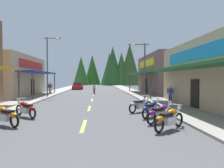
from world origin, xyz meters
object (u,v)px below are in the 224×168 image
object	(u,v)px
streetlamp_right	(141,63)
pedestrian_waiting	(170,93)
motorcycle_parked_right_0	(169,118)
motorcycle_parked_left_3	(26,108)
motorcycle_parked_right_2	(152,108)
parked_car_curbside	(78,86)
pedestrian_browsing	(50,87)
motorcycle_parked_right_3	(140,104)
motorcycle_parked_left_2	(5,115)
streetlamp_left	(50,59)
rider_cruising_lead	(94,89)
motorcycle_parked_right_1	(161,113)

from	to	relation	value
streetlamp_right	pedestrian_waiting	distance (m)	4.03
motorcycle_parked_right_0	motorcycle_parked_left_3	bearing A→B (deg)	117.54
motorcycle_parked_right_2	parked_car_curbside	world-z (taller)	parked_car_curbside
pedestrian_browsing	pedestrian_waiting	bearing A→B (deg)	42.58
motorcycle_parked_right_0	motorcycle_parked_right_3	distance (m)	4.39
motorcycle_parked_left_2	pedestrian_browsing	bearing A→B (deg)	-47.29
parked_car_curbside	motorcycle_parked_right_2	bearing A→B (deg)	-169.28
streetlamp_left	streetlamp_right	xyz separation A→B (m)	(9.69, -3.89, -0.71)
streetlamp_right	rider_cruising_lead	size ratio (longest dim) A/B	2.60
motorcycle_parked_left_3	pedestrian_browsing	distance (m)	16.75
motorcycle_parked_right_0	pedestrian_browsing	size ratio (longest dim) A/B	1.08
streetlamp_right	motorcycle_parked_left_2	distance (m)	13.10
rider_cruising_lead	parked_car_curbside	distance (m)	12.43
pedestrian_browsing	motorcycle_parked_left_2	bearing A→B (deg)	0.23
motorcycle_parked_right_1	streetlamp_right	bearing A→B (deg)	46.11
pedestrian_browsing	parked_car_curbside	bearing A→B (deg)	160.25
motorcycle_parked_right_2	pedestrian_browsing	world-z (taller)	pedestrian_browsing
motorcycle_parked_left_2	motorcycle_parked_right_1	bearing A→B (deg)	-143.96
pedestrian_browsing	rider_cruising_lead	bearing A→B (deg)	80.15
motorcycle_parked_right_2	pedestrian_waiting	size ratio (longest dim) A/B	1.06
motorcycle_parked_right_1	motorcycle_parked_right_3	bearing A→B (deg)	59.34
streetlamp_left	motorcycle_parked_left_3	world-z (taller)	streetlamp_left
streetlamp_left	motorcycle_parked_right_0	distance (m)	17.36
motorcycle_parked_left_3	rider_cruising_lead	world-z (taller)	rider_cruising_lead
motorcycle_parked_left_3	rider_cruising_lead	xyz separation A→B (m)	(3.42, 16.27, 0.17)
streetlamp_left	pedestrian_browsing	size ratio (longest dim) A/B	4.25
streetlamp_right	motorcycle_parked_right_1	world-z (taller)	streetlamp_right
pedestrian_waiting	streetlamp_right	bearing A→B (deg)	90.90
streetlamp_right	motorcycle_parked_right_2	bearing A→B (deg)	-98.49
motorcycle_parked_right_0	motorcycle_parked_left_3	size ratio (longest dim) A/B	1.06
motorcycle_parked_right_2	parked_car_curbside	bearing A→B (deg)	56.34
motorcycle_parked_right_3	pedestrian_waiting	xyz separation A→B (m)	(3.62, 4.37, 0.41)
streetlamp_right	motorcycle_parked_right_3	distance (m)	7.26
rider_cruising_lead	parked_car_curbside	world-z (taller)	rider_cruising_lead
rider_cruising_lead	parked_car_curbside	size ratio (longest dim) A/B	0.49
rider_cruising_lead	motorcycle_parked_right_0	bearing A→B (deg)	-168.84
motorcycle_parked_right_1	motorcycle_parked_left_3	distance (m)	7.28
rider_cruising_lead	motorcycle_parked_right_2	bearing A→B (deg)	-167.15
streetlamp_left	motorcycle_parked_left_3	bearing A→B (deg)	-82.57
streetlamp_left	rider_cruising_lead	xyz separation A→B (m)	(4.92, 4.79, -3.72)
motorcycle_parked_right_1	pedestrian_browsing	xyz separation A→B (m)	(-9.76, 18.34, 0.44)
streetlamp_left	pedestrian_waiting	xyz separation A→B (m)	(11.84, -5.88, -3.48)
motorcycle_parked_right_0	motorcycle_parked_right_3	bearing A→B (deg)	55.40
rider_cruising_lead	pedestrian_browsing	world-z (taller)	pedestrian_browsing
rider_cruising_lead	motorcycle_parked_right_1	bearing A→B (deg)	-167.91
motorcycle_parked_right_2	rider_cruising_lead	bearing A→B (deg)	54.35
motorcycle_parked_right_3	pedestrian_waiting	bearing A→B (deg)	13.47
streetlamp_left	parked_car_curbside	distance (m)	17.15
motorcycle_parked_right_0	pedestrian_waiting	bearing A→B (deg)	30.86
streetlamp_left	pedestrian_browsing	distance (m)	6.23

